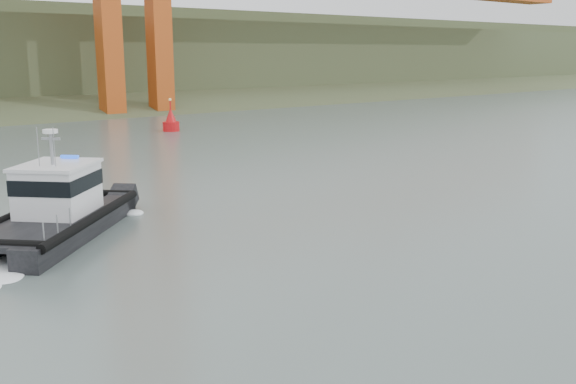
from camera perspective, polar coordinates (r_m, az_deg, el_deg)
name	(u,v)px	position (r m, az deg, el deg)	size (l,w,h in m)	color
ground	(442,283)	(27.19, 13.53, -7.90)	(400.00, 400.00, 0.00)	#4B5A55
patrol_boat	(56,208)	(34.92, -19.93, -1.38)	(11.25, 11.25, 5.66)	black
nav_buoy	(171,122)	(78.37, -10.37, 6.14)	(1.99, 1.99, 4.14)	red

